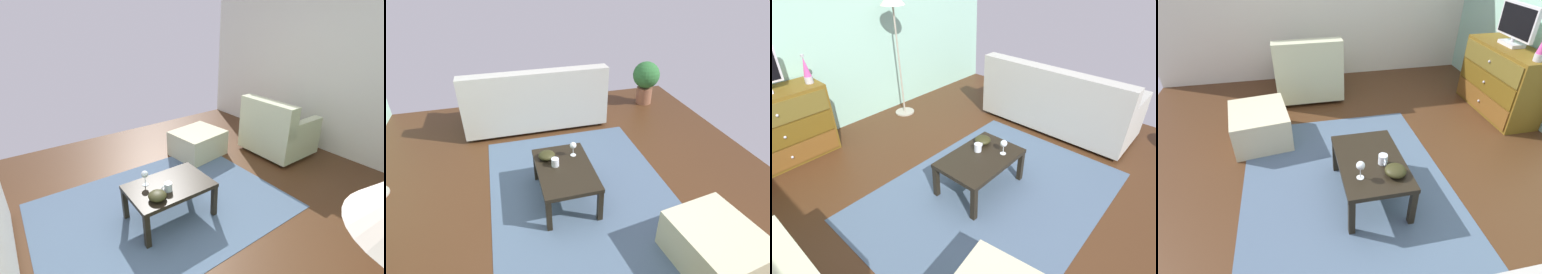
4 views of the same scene
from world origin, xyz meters
The scene contains 11 objects.
ground_plane centered at (0.00, 0.00, -0.03)m, with size 5.72×5.07×0.05m, color #452916.
area_rug centered at (0.20, -0.20, 0.00)m, with size 2.60×1.90×0.01m, color #475C74.
dresser centered at (-0.93, 1.98, 0.42)m, with size 1.15×0.49×0.85m.
tv centered at (-0.99, 2.01, 1.09)m, with size 0.59×0.18×0.47m.
lava_lamp centered at (-0.46, 1.94, 0.99)m, with size 0.09×0.09×0.33m.
coffee_table centered at (0.23, -0.02, 0.33)m, with size 0.83×0.55×0.39m.
wine_glass centered at (0.42, -0.15, 0.50)m, with size 0.07×0.07×0.16m.
mug centered at (0.29, 0.07, 0.43)m, with size 0.11×0.08×0.08m.
bowl_decorative centered at (0.44, 0.12, 0.42)m, with size 0.17×0.17×0.08m, color #2E2E15.
armchair centered at (-1.86, -0.36, 0.35)m, with size 0.80×0.88×0.86m.
ottoman centered at (-0.86, -0.99, 0.19)m, with size 0.70×0.60×0.37m, color beige.
Camera 4 is at (2.10, -0.58, 1.96)m, focal length 27.91 mm.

